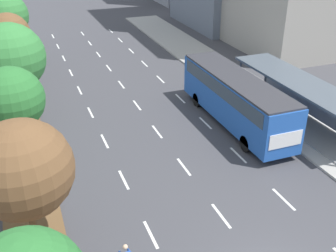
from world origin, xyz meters
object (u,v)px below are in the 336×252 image
median_tree_third (11,99)px  bus_shelter (303,97)px  median_tree_second (22,170)px  median_tree_fourth (11,57)px  median_tree_farthest (5,16)px  median_tree_fifth (9,35)px  bus (235,95)px

median_tree_third → bus_shelter: bearing=-1.9°
median_tree_second → bus_shelter: bearing=17.7°
median_tree_fourth → median_tree_farthest: 12.56m
median_tree_third → median_tree_fifth: (0.28, 12.56, 0.23)m
median_tree_third → median_tree_fifth: bearing=88.7°
bus → median_tree_third: 13.82m
median_tree_fifth → median_tree_fourth: bearing=-90.5°
bus_shelter → bus: bearing=161.0°
bus → median_tree_fourth: (-13.39, 5.40, 2.51)m
median_tree_fifth → bus: bearing=-41.2°
median_tree_third → median_tree_fifth: median_tree_fifth is taller
median_tree_second → median_tree_farthest: 25.14m
bus_shelter → median_tree_fourth: median_tree_fourth is taller
median_tree_fifth → median_tree_farthest: size_ratio=0.91×
median_tree_fourth → median_tree_fifth: 6.28m
median_tree_fifth → median_tree_farthest: bearing=91.2°
median_tree_second → median_tree_farthest: median_tree_farthest is taller
median_tree_fifth → median_tree_farthest: 6.29m
median_tree_third → median_tree_fourth: 6.29m
median_tree_fourth → median_tree_farthest: bearing=90.4°
median_tree_second → median_tree_farthest: (0.04, 25.12, 0.82)m
bus_shelter → median_tree_farthest: (-17.75, 19.44, 2.84)m
bus_shelter → bus: (-4.28, 1.47, 0.20)m
median_tree_fourth → median_tree_farthest: size_ratio=1.00×
median_tree_fourth → median_tree_fifth: size_ratio=1.10×
median_tree_third → median_tree_fourth: size_ratio=0.88×
median_tree_third → median_tree_second: bearing=-89.0°
bus → median_tree_farthest: (-13.47, 17.96, 2.64)m
bus_shelter → median_tree_second: size_ratio=2.12×
bus_shelter → median_tree_third: (-17.90, 0.60, 2.40)m
median_tree_third → median_tree_fifth: 12.57m
bus → median_tree_fifth: size_ratio=1.87×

